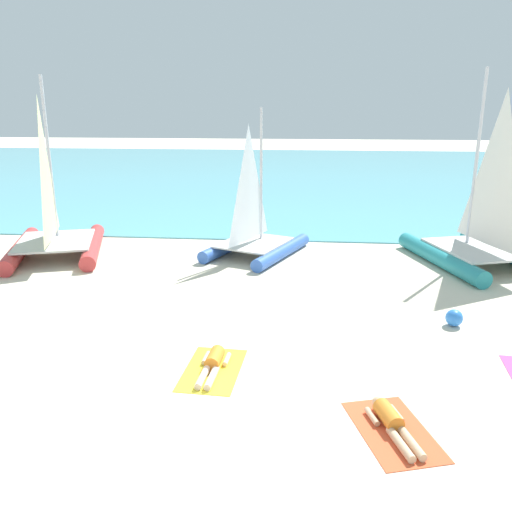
# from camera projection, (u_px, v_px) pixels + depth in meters

# --- Properties ---
(ground_plane) EXTENTS (120.00, 120.00, 0.00)m
(ground_plane) POSITION_uv_depth(u_px,v_px,m) (269.00, 250.00, 19.28)
(ground_plane) COLOR beige
(ocean_water) EXTENTS (120.00, 40.00, 0.05)m
(ocean_water) POSITION_uv_depth(u_px,v_px,m) (289.00, 174.00, 39.61)
(ocean_water) COLOR #5BB2C1
(ocean_water) RESTS_ON ground
(sailboat_blue) EXTENTS (3.73, 4.49, 5.02)m
(sailboat_blue) POSITION_uv_depth(u_px,v_px,m) (255.00, 234.00, 18.44)
(sailboat_blue) COLOR blue
(sailboat_blue) RESTS_ON ground
(sailboat_teal) EXTENTS (4.34, 5.48, 6.24)m
(sailboat_teal) POSITION_uv_depth(u_px,v_px,m) (479.00, 237.00, 17.28)
(sailboat_teal) COLOR teal
(sailboat_teal) RESTS_ON ground
(sailboat_red) EXTENTS (4.24, 5.33, 6.06)m
(sailboat_red) POSITION_uv_depth(u_px,v_px,m) (54.00, 231.00, 18.26)
(sailboat_red) COLOR #CC3838
(sailboat_red) RESTS_ON ground
(towel_center_left) EXTENTS (1.21, 1.96, 0.01)m
(towel_center_left) POSITION_uv_depth(u_px,v_px,m) (213.00, 370.00, 10.65)
(towel_center_left) COLOR yellow
(towel_center_left) RESTS_ON ground
(sunbather_center_left) EXTENTS (0.56, 1.57, 0.30)m
(sunbather_center_left) POSITION_uv_depth(u_px,v_px,m) (213.00, 362.00, 10.68)
(sunbather_center_left) COLOR orange
(sunbather_center_left) RESTS_ON towel_center_left
(towel_center_right) EXTENTS (1.59, 2.13, 0.01)m
(towel_center_right) POSITION_uv_depth(u_px,v_px,m) (393.00, 431.00, 8.67)
(towel_center_right) COLOR #EA5933
(towel_center_right) RESTS_ON ground
(sunbather_center_right) EXTENTS (0.81, 1.54, 0.30)m
(sunbather_center_right) POSITION_uv_depth(u_px,v_px,m) (392.00, 422.00, 8.70)
(sunbather_center_right) COLOR orange
(sunbather_center_right) RESTS_ON towel_center_right
(beach_ball) EXTENTS (0.41, 0.41, 0.41)m
(beach_ball) POSITION_uv_depth(u_px,v_px,m) (454.00, 318.00, 12.70)
(beach_ball) COLOR #337FE5
(beach_ball) RESTS_ON ground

